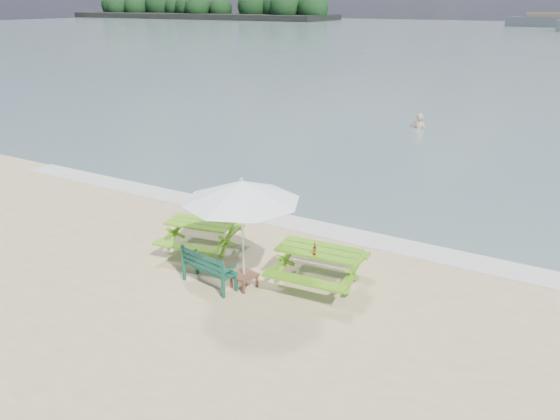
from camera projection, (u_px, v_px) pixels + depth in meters
The scene contains 9 objects.
foam_strip at pixel (319, 228), 14.10m from camera, with size 22.00×0.90×0.01m, color silver.
island_headland at pixel (198, 8), 173.72m from camera, with size 90.00×22.00×7.60m.
picnic_table_left at pixel (201, 237), 12.71m from camera, with size 1.82×1.96×0.74m.
picnic_table_right at pixel (318, 267), 11.20m from camera, with size 1.84×2.02×0.80m.
park_bench at pixel (210, 275), 11.21m from camera, with size 1.31×0.63×0.77m.
side_table at pixel (244, 280), 11.16m from camera, with size 0.55×0.55×0.30m.
patio_umbrella at pixel (242, 191), 10.47m from camera, with size 2.76×2.76×2.30m.
beer_bottle at pixel (314, 251), 10.78m from camera, with size 0.07×0.07×0.26m.
swimmer at pixel (418, 133), 25.25m from camera, with size 0.72×0.51×1.87m.
Camera 1 is at (5.65, -7.13, 5.52)m, focal length 35.00 mm.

